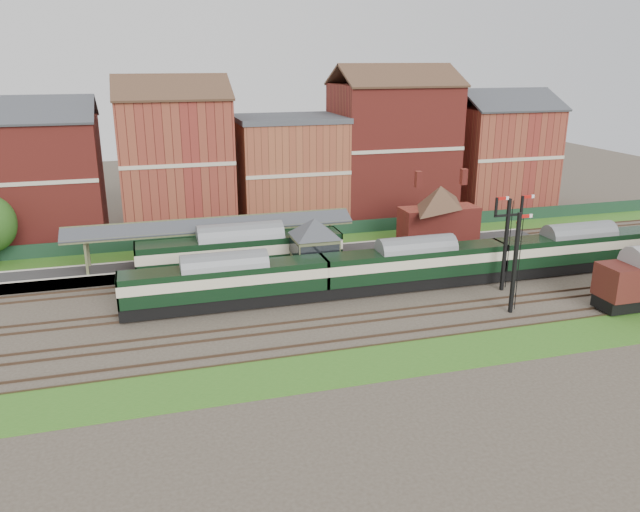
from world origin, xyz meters
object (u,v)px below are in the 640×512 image
object	(u,v)px
signal_box	(315,250)
dmu_train	(415,264)
semaphore_bracket	(507,238)
goods_van_a	(639,281)
platform_railcar	(241,253)

from	to	relation	value
signal_box	dmu_train	world-z (taller)	signal_box
semaphore_bracket	goods_van_a	world-z (taller)	semaphore_bracket
platform_railcar	goods_van_a	distance (m)	32.81
dmu_train	goods_van_a	size ratio (longest dim) A/B	7.44
signal_box	platform_railcar	world-z (taller)	signal_box
semaphore_bracket	platform_railcar	xyz separation A→B (m)	(-20.95, 9.00, -2.19)
dmu_train	goods_van_a	xyz separation A→B (m)	(14.99, -9.00, 0.04)
semaphore_bracket	goods_van_a	xyz separation A→B (m)	(7.97, -6.50, -2.39)
semaphore_bracket	dmu_train	xyz separation A→B (m)	(-7.02, 2.50, -2.43)
dmu_train	signal_box	bearing A→B (deg)	157.94
semaphore_bracket	signal_box	bearing A→B (deg)	159.08
platform_railcar	goods_van_a	bearing A→B (deg)	-28.19
signal_box	semaphore_bracket	size ratio (longest dim) A/B	0.73
dmu_train	goods_van_a	distance (m)	17.49
signal_box	goods_van_a	size ratio (longest dim) A/B	0.92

